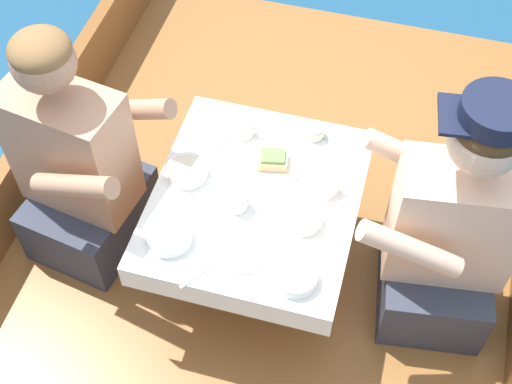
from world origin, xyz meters
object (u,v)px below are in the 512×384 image
object	(u,v)px
person_starboard	(448,233)
coffee_cup_center	(328,186)
person_port	(78,168)
sandwich	(273,160)
coffee_cup_port	(238,201)
coffee_cup_starboard	(245,129)
tin_can	(315,132)

from	to	relation	value
person_starboard	coffee_cup_center	size ratio (longest dim) A/B	9.84
person_port	sandwich	world-z (taller)	person_port
coffee_cup_port	coffee_cup_center	xyz separation A→B (m)	(0.27, 0.14, -0.01)
coffee_cup_starboard	coffee_cup_center	xyz separation A→B (m)	(0.34, -0.17, -0.00)
person_port	tin_can	xyz separation A→B (m)	(0.78, 0.34, 0.06)
sandwich	tin_can	distance (m)	0.20
tin_can	coffee_cup_starboard	bearing A→B (deg)	-167.41
sandwich	tin_can	xyz separation A→B (m)	(0.11, 0.17, -0.00)
sandwich	coffee_cup_center	xyz separation A→B (m)	(0.21, -0.06, -0.01)
person_starboard	tin_can	size ratio (longest dim) A/B	15.36
coffee_cup_port	coffee_cup_center	world-z (taller)	coffee_cup_port
tin_can	coffee_cup_center	bearing A→B (deg)	-67.46
coffee_cup_center	person_port	bearing A→B (deg)	-172.80
person_port	coffee_cup_port	size ratio (longest dim) A/B	10.31
person_port	coffee_cup_center	xyz separation A→B (m)	(0.87, 0.11, 0.06)
person_starboard	tin_can	bearing A→B (deg)	-36.34
coffee_cup_center	sandwich	bearing A→B (deg)	164.10
tin_can	person_starboard	bearing A→B (deg)	-28.83
person_port	sandwich	distance (m)	0.69
person_starboard	coffee_cup_port	bearing A→B (deg)	0.06
coffee_cup_starboard	coffee_cup_port	bearing A→B (deg)	-78.27
sandwich	coffee_cup_port	xyz separation A→B (m)	(-0.07, -0.20, 0.00)
person_port	coffee_cup_starboard	bearing A→B (deg)	37.58
coffee_cup_starboard	tin_can	world-z (taller)	coffee_cup_starboard
person_starboard	coffee_cup_port	xyz separation A→B (m)	(-0.69, -0.09, 0.05)
person_starboard	sandwich	size ratio (longest dim) A/B	9.09
person_starboard	coffee_cup_starboard	xyz separation A→B (m)	(-0.76, 0.23, 0.04)
coffee_cup_starboard	tin_can	bearing A→B (deg)	12.59
sandwich	coffee_cup_starboard	world-z (taller)	sandwich
coffee_cup_starboard	sandwich	bearing A→B (deg)	-40.86
sandwich	tin_can	size ratio (longest dim) A/B	1.69
person_starboard	sandwich	distance (m)	0.64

